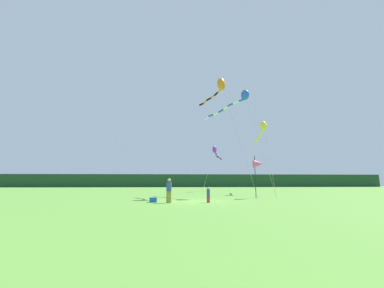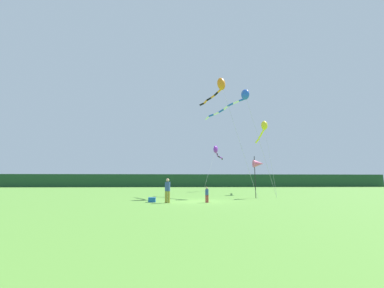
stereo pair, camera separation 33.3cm
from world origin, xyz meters
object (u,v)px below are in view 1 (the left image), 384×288
object	(u,v)px
person_adult	(169,189)
kite_orange	(220,86)
banner_flag_pole	(258,164)
kite_blue	(239,99)
cooler_box	(153,200)
kite_yellow	(263,128)
kite_purple	(215,151)
person_child	(208,194)

from	to	relation	value
person_adult	kite_orange	world-z (taller)	kite_orange
banner_flag_pole	kite_blue	size ratio (longest dim) A/B	0.33
cooler_box	kite_orange	distance (m)	14.42
kite_blue	kite_yellow	bearing A→B (deg)	48.09
kite_blue	kite_orange	bearing A→B (deg)	-174.20
cooler_box	kite_orange	size ratio (longest dim) A/B	0.04
person_adult	kite_purple	size ratio (longest dim) A/B	0.20
kite_blue	kite_purple	xyz separation A→B (m)	(-0.83, 11.39, -4.16)
person_adult	banner_flag_pole	world-z (taller)	banner_flag_pole
banner_flag_pole	kite_blue	bearing A→B (deg)	101.45
person_adult	kite_yellow	distance (m)	17.95
person_child	kite_yellow	distance (m)	16.47
cooler_box	kite_purple	distance (m)	20.37
cooler_box	kite_blue	distance (m)	14.63
cooler_box	kite_orange	xyz separation A→B (m)	(6.16, 6.40, 11.36)
kite_yellow	kite_orange	bearing A→B (deg)	-142.35
kite_yellow	kite_purple	world-z (taller)	kite_yellow
person_adult	cooler_box	xyz separation A→B (m)	(-1.11, 0.60, -0.76)
kite_purple	person_adult	bearing A→B (deg)	-108.85
kite_blue	kite_purple	world-z (taller)	kite_blue
kite_orange	banner_flag_pole	bearing A→B (deg)	-46.82
banner_flag_pole	kite_yellow	bearing A→B (deg)	65.74
person_adult	banner_flag_pole	xyz separation A→B (m)	(7.83, 4.03, 2.06)
person_adult	kite_yellow	world-z (taller)	kite_yellow
person_child	cooler_box	world-z (taller)	person_child
person_child	kite_purple	size ratio (longest dim) A/B	0.13
person_adult	person_child	xyz separation A→B (m)	(2.74, 0.05, -0.33)
banner_flag_pole	kite_purple	size ratio (longest dim) A/B	0.45
person_child	kite_purple	xyz separation A→B (m)	(3.61, 18.55, 5.47)
kite_yellow	kite_purple	distance (m)	8.65
person_child	kite_purple	world-z (taller)	kite_purple
person_child	kite_orange	bearing A→B (deg)	71.66
person_adult	kite_yellow	size ratio (longest dim) A/B	0.18
kite_yellow	person_child	bearing A→B (deg)	-126.09
kite_orange	kite_yellow	xyz separation A→B (m)	(6.31, 4.87, -3.35)
kite_blue	kite_purple	bearing A→B (deg)	94.19
banner_flag_pole	kite_blue	xyz separation A→B (m)	(-0.64, 3.18, 7.25)
person_adult	person_child	distance (m)	2.76
kite_yellow	kite_blue	bearing A→B (deg)	-131.91
kite_blue	kite_yellow	world-z (taller)	kite_blue
person_adult	kite_purple	bearing A→B (deg)	71.15
cooler_box	kite_yellow	world-z (taller)	kite_yellow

